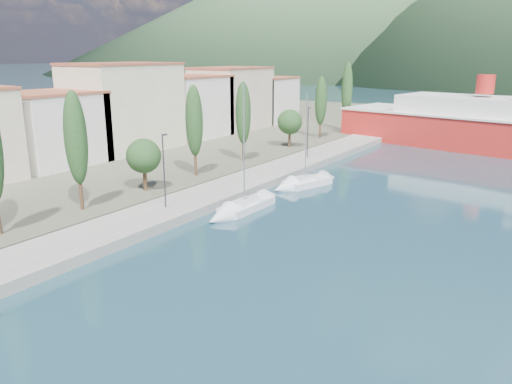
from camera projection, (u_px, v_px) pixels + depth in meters
The scene contains 8 objects.
ground at pixel (494, 110), 121.87m from camera, with size 1400.00×1400.00×0.00m, color #1F404D.
quay at pixel (247, 182), 50.84m from camera, with size 5.00×88.00×0.80m, color gray.
land_strip at pixel (85, 137), 79.05m from camera, with size 70.00×148.00×0.70m, color #565644.
town_buildings at pixel (156, 109), 70.44m from camera, with size 9.20×69.20×11.30m.
tree_row at pixel (235, 119), 56.97m from camera, with size 3.38×62.06×11.17m.
lamp_posts at pixel (174, 166), 41.26m from camera, with size 0.15×47.04×6.06m.
sailboat_near at pixel (233, 212), 41.70m from camera, with size 2.28×8.10×11.60m.
sailboat_mid at pixel (295, 185), 50.09m from camera, with size 4.27×7.35×10.29m.
Camera 1 is at (18.86, -14.65, 12.96)m, focal length 35.00 mm.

